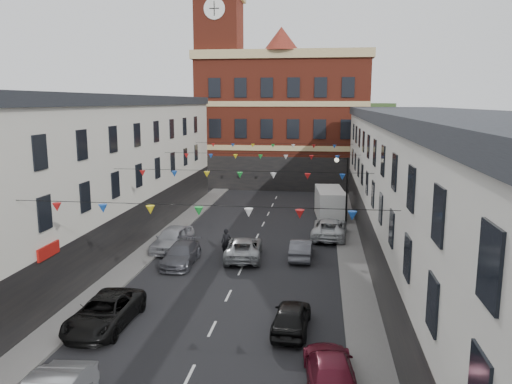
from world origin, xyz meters
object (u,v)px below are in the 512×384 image
at_px(car_left_e, 173,238).
at_px(moving_car, 244,248).
at_px(pedestrian, 226,242).
at_px(car_left_c, 105,312).
at_px(white_van, 330,204).
at_px(car_left_d, 181,254).
at_px(car_right_e, 301,249).
at_px(car_right_c, 330,369).
at_px(car_right_d, 291,317).
at_px(street_lamp, 344,184).
at_px(car_right_f, 329,228).

height_order(car_left_e, moving_car, car_left_e).
xyz_separation_m(moving_car, pedestrian, (-1.24, 0.37, 0.22)).
xyz_separation_m(car_left_c, white_van, (10.53, 23.57, 0.59)).
distance_m(car_left_d, car_right_e, 7.88).
relative_size(car_left_c, car_right_e, 1.27).
height_order(car_left_c, pedestrian, pedestrian).
height_order(moving_car, pedestrian, pedestrian).
xyz_separation_m(car_right_e, moving_car, (-3.81, -0.46, 0.04)).
height_order(car_left_d, car_right_c, car_left_d).
relative_size(car_right_d, car_right_e, 0.99).
bearing_deg(car_left_c, white_van, 67.01).
relative_size(street_lamp, car_left_c, 1.18).
bearing_deg(car_left_d, car_right_f, 38.45).
relative_size(car_left_d, pedestrian, 2.48).
bearing_deg(moving_car, car_left_d, 20.34).
distance_m(car_left_e, pedestrian, 4.07).
relative_size(car_right_d, moving_car, 0.78).
distance_m(car_left_d, car_right_c, 15.70).
bearing_deg(street_lamp, car_left_d, -138.70).
height_order(car_right_f, white_van, white_van).
relative_size(car_right_c, car_right_d, 1.11).
relative_size(car_right_c, moving_car, 0.87).
bearing_deg(car_left_e, pedestrian, -6.73).
bearing_deg(car_left_e, street_lamp, 32.62).
distance_m(car_left_c, car_left_e, 12.24).
distance_m(street_lamp, car_left_c, 21.95).
relative_size(car_left_c, moving_car, 1.01).
height_order(moving_car, white_van, white_van).
bearing_deg(moving_car, car_right_f, -139.83).
bearing_deg(street_lamp, moving_car, -132.31).
height_order(car_left_c, white_van, white_van).
distance_m(car_right_c, car_right_d, 4.53).
distance_m(car_left_e, car_right_c, 19.02).
xyz_separation_m(car_right_c, car_right_f, (0.23, 20.32, 0.11)).
bearing_deg(car_right_d, moving_car, -66.70).
distance_m(car_right_c, pedestrian, 16.33).
relative_size(car_right_c, white_van, 0.75).
bearing_deg(street_lamp, car_left_e, -152.60).
relative_size(car_left_c, car_right_c, 1.16).
relative_size(car_right_f, moving_car, 1.07).
bearing_deg(car_right_d, street_lamp, -96.44).
bearing_deg(moving_car, car_right_c, 105.32).
height_order(street_lamp, moving_car, street_lamp).
bearing_deg(white_van, car_right_e, -104.46).
xyz_separation_m(car_left_e, car_right_e, (9.02, -0.75, -0.16)).
bearing_deg(car_right_c, pedestrian, -71.11).
distance_m(car_right_e, pedestrian, 5.05).
xyz_separation_m(car_right_d, car_right_f, (1.90, 16.11, 0.08)).
relative_size(street_lamp, car_left_d, 1.31).
bearing_deg(car_left_e, car_right_f, 28.04).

